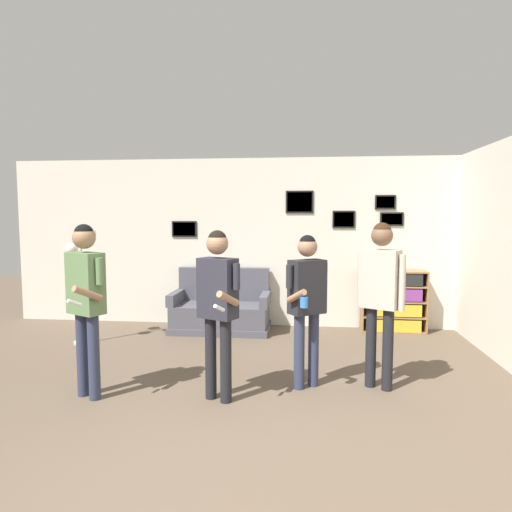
% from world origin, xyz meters
% --- Properties ---
extents(ground_plane, '(20.00, 20.00, 0.00)m').
position_xyz_m(ground_plane, '(0.00, 0.00, 0.00)').
color(ground_plane, brown).
extents(wall_back, '(8.40, 0.08, 2.70)m').
position_xyz_m(wall_back, '(0.01, 4.75, 1.35)').
color(wall_back, silver).
rests_on(wall_back, ground_plane).
extents(couch, '(1.52, 0.80, 0.95)m').
position_xyz_m(couch, '(-0.64, 4.34, 0.31)').
color(couch, '#4C4C56').
rests_on(couch, ground_plane).
extents(bookshelf, '(0.97, 0.30, 0.95)m').
position_xyz_m(bookshelf, '(2.02, 4.53, 0.47)').
color(bookshelf, olive).
rests_on(bookshelf, ground_plane).
extents(floor_lamp, '(0.38, 0.41, 1.62)m').
position_xyz_m(floor_lamp, '(-2.41, 3.39, 1.20)').
color(floor_lamp, '#ADA89E').
rests_on(floor_lamp, ground_plane).
extents(person_player_foreground_left, '(0.45, 0.59, 1.71)m').
position_xyz_m(person_player_foreground_left, '(-1.45, 1.58, 1.06)').
color(person_player_foreground_left, '#2D334C').
rests_on(person_player_foreground_left, ground_plane).
extents(person_player_foreground_center, '(0.46, 0.57, 1.65)m').
position_xyz_m(person_player_foreground_center, '(-0.16, 1.65, 1.01)').
color(person_player_foreground_center, black).
rests_on(person_player_foreground_center, ground_plane).
extents(person_watcher_holding_cup, '(0.42, 0.56, 1.59)m').
position_xyz_m(person_watcher_holding_cup, '(0.69, 2.08, 0.97)').
color(person_watcher_holding_cup, '#2D334C').
rests_on(person_watcher_holding_cup, ground_plane).
extents(person_spectator_near_bookshelf, '(0.44, 0.35, 1.72)m').
position_xyz_m(person_spectator_near_bookshelf, '(1.44, 2.14, 1.06)').
color(person_spectator_near_bookshelf, black).
rests_on(person_spectator_near_bookshelf, ground_plane).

